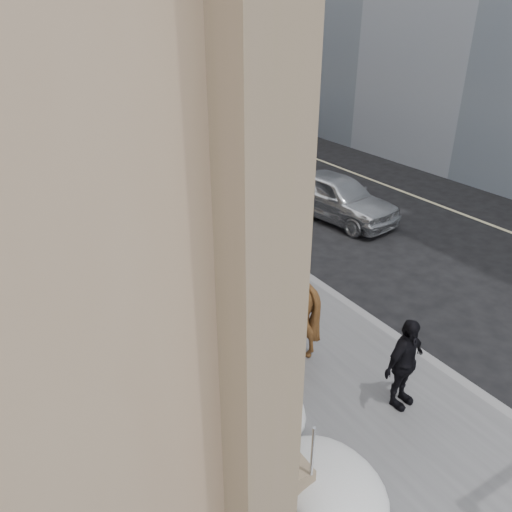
{
  "coord_description": "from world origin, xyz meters",
  "views": [
    {
      "loc": [
        -5.09,
        -5.84,
        6.9
      ],
      "look_at": [
        0.36,
        3.01,
        1.7
      ],
      "focal_mm": 35.0,
      "sensor_mm": 36.0,
      "label": 1
    }
  ],
  "objects_px": {
    "pedestrian": "(404,364)",
    "car_silver": "(336,196)",
    "mounted_horse_left": "(151,278)",
    "car_grey": "(262,117)",
    "mounted_horse_right": "(266,291)"
  },
  "relations": [
    {
      "from": "mounted_horse_left",
      "to": "car_silver",
      "type": "bearing_deg",
      "value": -165.04
    },
    {
      "from": "mounted_horse_left",
      "to": "mounted_horse_right",
      "type": "relative_size",
      "value": 1.03
    },
    {
      "from": "pedestrian",
      "to": "car_silver",
      "type": "height_order",
      "value": "pedestrian"
    },
    {
      "from": "pedestrian",
      "to": "car_grey",
      "type": "xyz_separation_m",
      "value": [
        10.84,
        22.04,
        -0.34
      ]
    },
    {
      "from": "pedestrian",
      "to": "car_silver",
      "type": "bearing_deg",
      "value": 48.26
    },
    {
      "from": "mounted_horse_left",
      "to": "car_grey",
      "type": "relative_size",
      "value": 0.58
    },
    {
      "from": "mounted_horse_left",
      "to": "pedestrian",
      "type": "distance_m",
      "value": 5.81
    },
    {
      "from": "car_silver",
      "to": "pedestrian",
      "type": "bearing_deg",
      "value": -131.38
    },
    {
      "from": "car_grey",
      "to": "pedestrian",
      "type": "bearing_deg",
      "value": 65.93
    },
    {
      "from": "mounted_horse_right",
      "to": "car_grey",
      "type": "xyz_separation_m",
      "value": [
        11.84,
        18.91,
        -0.62
      ]
    },
    {
      "from": "pedestrian",
      "to": "mounted_horse_right",
      "type": "bearing_deg",
      "value": 98.57
    },
    {
      "from": "mounted_horse_left",
      "to": "pedestrian",
      "type": "height_order",
      "value": "mounted_horse_left"
    },
    {
      "from": "car_silver",
      "to": "car_grey",
      "type": "relative_size",
      "value": 0.98
    },
    {
      "from": "mounted_horse_left",
      "to": "car_grey",
      "type": "height_order",
      "value": "mounted_horse_left"
    },
    {
      "from": "mounted_horse_left",
      "to": "car_grey",
      "type": "xyz_separation_m",
      "value": [
        13.77,
        17.03,
        -0.61
      ]
    }
  ]
}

